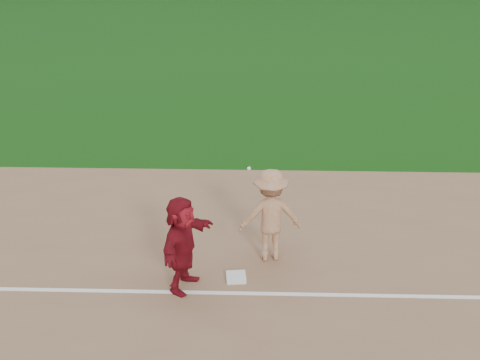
{
  "coord_description": "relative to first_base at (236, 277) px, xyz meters",
  "views": [
    {
      "loc": [
        0.35,
        -10.12,
        6.56
      ],
      "look_at": [
        0.0,
        1.5,
        1.3
      ],
      "focal_mm": 45.0,
      "sensor_mm": 36.0,
      "label": 1
    }
  ],
  "objects": [
    {
      "name": "ground",
      "position": [
        0.02,
        0.32,
        -0.06
      ],
      "size": [
        160.0,
        160.0,
        0.0
      ],
      "primitive_type": "plane",
      "color": "#11420C",
      "rests_on": "ground"
    },
    {
      "name": "first_base",
      "position": [
        0.0,
        0.0,
        0.0
      ],
      "size": [
        0.41,
        0.41,
        0.08
      ],
      "primitive_type": "cube",
      "rotation": [
        0.0,
        0.0,
        0.1
      ],
      "color": "white",
      "rests_on": "infield_dirt"
    },
    {
      "name": "foul_line",
      "position": [
        0.02,
        -0.48,
        -0.04
      ],
      "size": [
        60.0,
        0.1,
        0.01
      ],
      "primitive_type": "cube",
      "color": "white",
      "rests_on": "infield_dirt"
    },
    {
      "name": "base_runner",
      "position": [
        -0.98,
        -0.28,
        0.89
      ],
      "size": [
        1.1,
        1.82,
        1.87
      ],
      "primitive_type": "imported",
      "rotation": [
        0.0,
        0.0,
        1.23
      ],
      "color": "maroon",
      "rests_on": "infield_dirt"
    },
    {
      "name": "first_base_play",
      "position": [
        0.66,
        0.82,
        0.93
      ],
      "size": [
        1.36,
        0.92,
        2.16
      ],
      "color": "#9B9A9D",
      "rests_on": "infield_dirt"
    }
  ]
}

